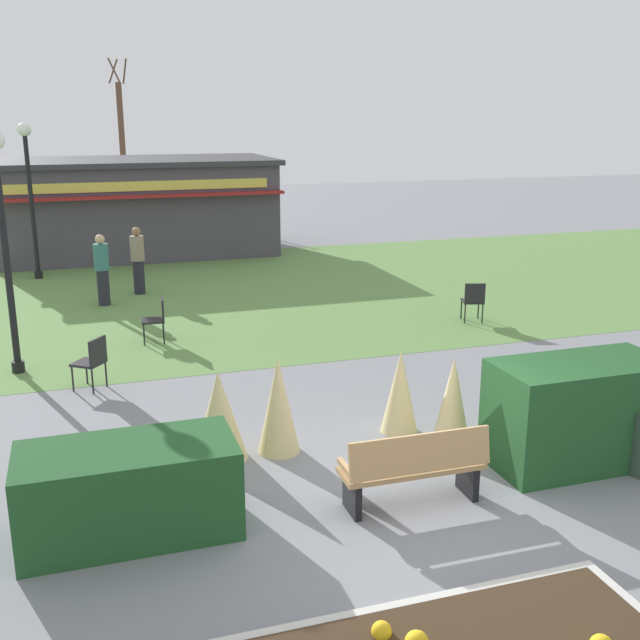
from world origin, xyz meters
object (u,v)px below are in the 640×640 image
park_bench (414,468)px  cafe_chair_west (473,299)px  cafe_chair_center (93,359)px  person_standing (102,270)px  lamppost_mid (2,223)px  tree_center_bg (122,142)px  food_kiosk (136,206)px  cafe_chair_east (157,316)px  parked_car_west_slot (107,207)px  lamppost_far (29,182)px  person_strolling (138,260)px

park_bench → cafe_chair_west: bearing=56.3°
cafe_chair_center → person_standing: 5.89m
park_bench → lamppost_mid: (-4.62, 6.47, 2.15)m
person_standing → lamppost_mid: bearing=102.3°
park_bench → cafe_chair_center: park_bench is taller
lamppost_mid → tree_center_bg: bearing=81.5°
food_kiosk → cafe_chair_east: bearing=-93.0°
park_bench → tree_center_bg: 31.12m
lamppost_mid → tree_center_bg: tree_center_bg is taller
person_standing → parked_car_west_slot: bearing=-60.7°
lamppost_mid → cafe_chair_west: 9.48m
food_kiosk → cafe_chair_west: size_ratio=9.83×
food_kiosk → person_standing: (-1.42, -6.99, -0.66)m
cafe_chair_west → cafe_chair_center: same height
lamppost_far → parked_car_west_slot: lamppost_far is taller
lamppost_far → person_strolling: 4.11m
park_bench → tree_center_bg: size_ratio=0.25×
food_kiosk → cafe_chair_center: size_ratio=9.83×
cafe_chair_center → person_standing: size_ratio=0.53×
park_bench → person_strolling: 12.14m
cafe_chair_east → person_standing: size_ratio=0.53×
cafe_chair_west → food_kiosk: bearing=119.0°
lamppost_far → food_kiosk: 4.59m
parked_car_west_slot → food_kiosk: bearing=-85.8°
park_bench → person_standing: bearing=104.9°
park_bench → lamppost_far: (-4.52, 14.71, 2.15)m
person_standing → parked_car_west_slot: 14.80m
cafe_chair_east → parked_car_west_slot: parked_car_west_slot is taller
lamppost_mid → person_strolling: size_ratio=2.47×
food_kiosk → cafe_chair_center: food_kiosk is taller
lamppost_mid → lamppost_far: bearing=89.3°
lamppost_far → food_kiosk: size_ratio=0.48×
cafe_chair_center → lamppost_mid: bearing=133.3°
cafe_chair_west → cafe_chair_east: size_ratio=1.00×
cafe_chair_center → person_strolling: bearing=78.9°
food_kiosk → lamppost_far: bearing=-132.4°
lamppost_far → person_strolling: (2.49, -2.75, -1.77)m
lamppost_far → tree_center_bg: bearing=77.7°
lamppost_far → cafe_chair_west: lamppost_far is taller
cafe_chair_west → cafe_chair_east: 6.70m
lamppost_mid → parked_car_west_slot: (2.53, 19.31, -1.98)m
food_kiosk → cafe_chair_east: (-0.54, -10.44, -0.99)m
person_standing → lamppost_far: bearing=-34.2°
person_standing → parked_car_west_slot: size_ratio=0.40×
cafe_chair_east → cafe_chair_center: (-1.31, -2.42, 0.00)m
lamppost_mid → food_kiosk: 11.99m
park_bench → person_strolling: size_ratio=1.01×
park_bench → food_kiosk: 18.09m
cafe_chair_west → parked_car_west_slot: 20.01m
park_bench → person_strolling: bearing=99.6°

